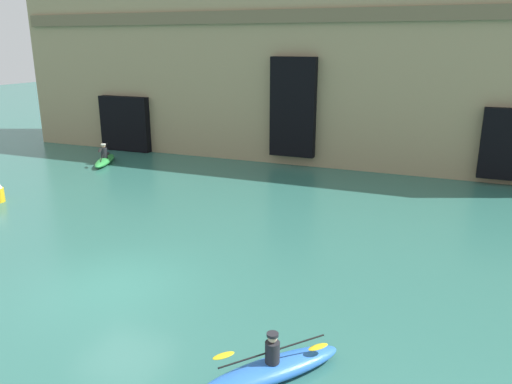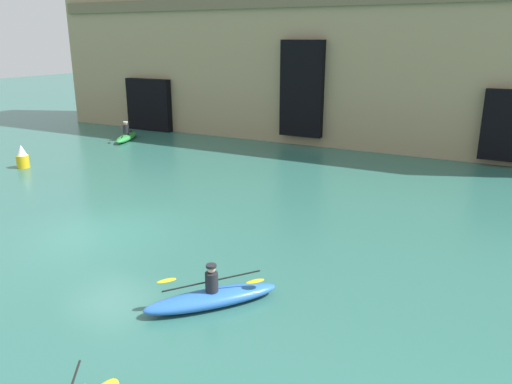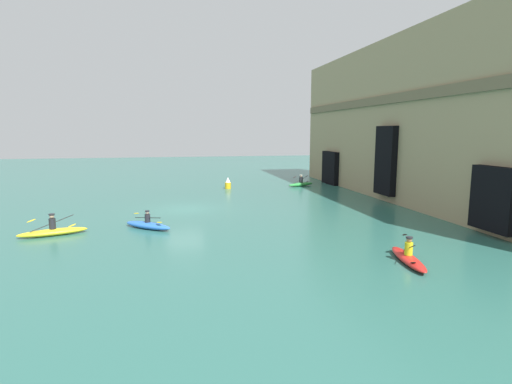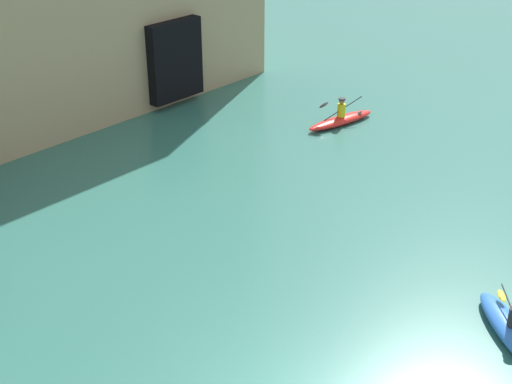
# 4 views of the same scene
# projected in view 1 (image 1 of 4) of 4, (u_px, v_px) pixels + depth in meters

# --- Properties ---
(ground_plane) EXTENTS (120.00, 120.00, 0.00)m
(ground_plane) POSITION_uv_depth(u_px,v_px,m) (119.00, 284.00, 14.04)
(ground_plane) COLOR #2D665B
(cliff_bluff) EXTENTS (34.60, 6.37, 12.50)m
(cliff_bluff) POSITION_uv_depth(u_px,v_px,m) (300.00, 48.00, 28.78)
(cliff_bluff) COLOR #9E8966
(cliff_bluff) RESTS_ON ground
(kayak_blue) EXTENTS (2.59, 2.89, 1.03)m
(kayak_blue) POSITION_uv_depth(u_px,v_px,m) (272.00, 369.00, 10.07)
(kayak_blue) COLOR blue
(kayak_blue) RESTS_ON ground
(kayak_green) EXTENTS (1.82, 3.08, 1.15)m
(kayak_green) POSITION_uv_depth(u_px,v_px,m) (105.00, 160.00, 27.88)
(kayak_green) COLOR green
(kayak_green) RESTS_ON ground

